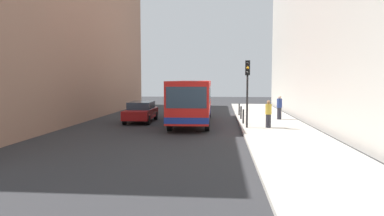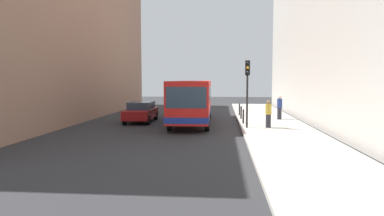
{
  "view_description": "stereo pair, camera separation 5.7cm",
  "coord_description": "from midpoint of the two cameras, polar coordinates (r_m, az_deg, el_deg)",
  "views": [
    {
      "loc": [
        1.99,
        -22.42,
        3.09
      ],
      "look_at": [
        0.06,
        0.05,
        1.23
      ],
      "focal_mm": 32.33,
      "sensor_mm": 36.0,
      "label": 1
    },
    {
      "loc": [
        2.04,
        -22.42,
        3.09
      ],
      "look_at": [
        0.06,
        0.05,
        1.23
      ],
      "focal_mm": 32.33,
      "sensor_mm": 36.0,
      "label": 2
    }
  ],
  "objects": [
    {
      "name": "building_left",
      "position": [
        29.98,
        -22.37,
        12.59
      ],
      "size": [
        7.0,
        32.0,
        14.78
      ],
      "primitive_type": "cube",
      "color": "#936B56",
      "rests_on": "ground"
    },
    {
      "name": "car_behind_bus",
      "position": [
        34.79,
        0.71,
        0.9
      ],
      "size": [
        1.86,
        4.4,
        1.48
      ],
      "rotation": [
        0.0,
        0.0,
        3.14
      ],
      "color": "silver",
      "rests_on": "ground"
    },
    {
      "name": "bollard_mid",
      "position": [
        26.15,
        8.17,
        -0.76
      ],
      "size": [
        0.11,
        0.11,
        0.95
      ],
      "primitive_type": "cylinder",
      "color": "black",
      "rests_on": "sidewalk"
    },
    {
      "name": "bollard_near",
      "position": [
        23.43,
        8.53,
        -1.39
      ],
      "size": [
        0.11,
        0.11,
        0.95
      ],
      "primitive_type": "cylinder",
      "color": "black",
      "rests_on": "sidewalk"
    },
    {
      "name": "pedestrian_mid_sidewalk",
      "position": [
        26.41,
        14.3,
        0.1
      ],
      "size": [
        0.38,
        0.38,
        1.77
      ],
      "rotation": [
        0.0,
        0.0,
        6.13
      ],
      "color": "#26262D",
      "rests_on": "sidewalk"
    },
    {
      "name": "bollard_far",
      "position": [
        28.87,
        7.88,
        -0.24
      ],
      "size": [
        0.11,
        0.11,
        0.95
      ],
      "primitive_type": "cylinder",
      "color": "black",
      "rests_on": "sidewalk"
    },
    {
      "name": "traffic_light",
      "position": [
        21.32,
        9.2,
        4.41
      ],
      "size": [
        0.28,
        0.33,
        4.1
      ],
      "color": "black",
      "rests_on": "sidewalk"
    },
    {
      "name": "building_right",
      "position": [
        28.54,
        25.24,
        14.7
      ],
      "size": [
        7.0,
        32.0,
        16.52
      ],
      "primitive_type": "cube",
      "color": "#BCB7AD",
      "rests_on": "ground"
    },
    {
      "name": "pedestrian_near_signal",
      "position": [
        21.69,
        12.57,
        -0.98
      ],
      "size": [
        0.38,
        0.38,
        1.68
      ],
      "rotation": [
        0.0,
        0.0,
        1.03
      ],
      "color": "#26262D",
      "rests_on": "sidewalk"
    },
    {
      "name": "car_beside_bus",
      "position": [
        25.49,
        -8.32,
        -0.54
      ],
      "size": [
        1.92,
        4.43,
        1.48
      ],
      "rotation": [
        0.0,
        0.0,
        3.16
      ],
      "color": "maroon",
      "rests_on": "ground"
    },
    {
      "name": "sidewalk",
      "position": [
        22.87,
        13.53,
        -3.0
      ],
      "size": [
        4.4,
        40.0,
        0.15
      ],
      "primitive_type": "cube",
      "color": "#ADA89E",
      "rests_on": "ground"
    },
    {
      "name": "bus",
      "position": [
        24.7,
        0.16,
        1.53
      ],
      "size": [
        2.76,
        11.07,
        3.0
      ],
      "rotation": [
        0.0,
        0.0,
        3.16
      ],
      "color": "red",
      "rests_on": "ground"
    },
    {
      "name": "ground_plane",
      "position": [
        22.72,
        -0.09,
        -3.12
      ],
      "size": [
        80.0,
        80.0,
        0.0
      ],
      "primitive_type": "plane",
      "color": "#2D2D30"
    }
  ]
}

